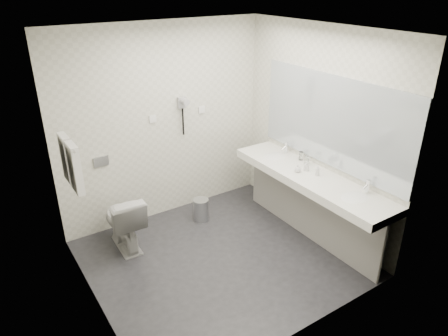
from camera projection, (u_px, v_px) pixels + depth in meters
floor at (220, 258)px, 4.77m from camera, size 2.80×2.80×0.00m
ceiling at (219, 31)px, 3.71m from camera, size 2.80×2.80×0.00m
wall_back at (164, 124)px, 5.22m from camera, size 2.80×0.00×2.80m
wall_front at (310, 215)px, 3.26m from camera, size 2.80×0.00×2.80m
wall_left at (83, 195)px, 3.54m from camera, size 0.00×2.60×2.60m
wall_right at (318, 133)px, 4.94m from camera, size 0.00×2.60×2.60m
vanity_counter at (310, 178)px, 4.84m from camera, size 0.55×2.20×0.10m
vanity_panel at (308, 209)px, 5.03m from camera, size 0.03×2.15×0.75m
vanity_post_near at (382, 252)px, 4.26m from camera, size 0.06×0.06×0.75m
vanity_post_far at (258, 177)px, 5.83m from camera, size 0.06×0.06×0.75m
mirror at (332, 122)px, 4.70m from camera, size 0.02×2.20×1.05m
basin_near at (354, 199)px, 4.33m from camera, size 0.40×0.31×0.05m
basin_far at (274, 157)px, 5.32m from camera, size 0.40×0.31×0.05m
faucet_near at (368, 186)px, 4.39m from camera, size 0.04×0.04×0.15m
faucet_far at (286, 148)px, 5.38m from camera, size 0.04×0.04×0.15m
soap_bottle_a at (306, 166)px, 4.90m from camera, size 0.07×0.07×0.12m
soap_bottle_b at (298, 168)px, 4.86m from camera, size 0.10×0.10×0.09m
soap_bottle_c at (318, 170)px, 4.77m from camera, size 0.06×0.06×0.13m
glass_left at (307, 161)px, 5.04m from camera, size 0.08×0.08×0.12m
glass_right at (301, 156)px, 5.18m from camera, size 0.08×0.08×0.11m
toilet at (123, 221)px, 4.85m from camera, size 0.42×0.71×0.70m
flush_plate at (101, 162)px, 4.91m from camera, size 0.18×0.02×0.12m
pedal_bin at (201, 210)px, 5.46m from camera, size 0.26×0.26×0.29m
bin_lid at (201, 200)px, 5.40m from camera, size 0.21×0.21×0.02m
towel_rail at (66, 142)px, 3.85m from camera, size 0.02×0.62×0.02m
towel_near at (75, 168)px, 3.85m from camera, size 0.07×0.24×0.48m
towel_far at (67, 158)px, 4.06m from camera, size 0.07×0.24×0.48m
dryer_cradle at (182, 102)px, 5.22m from camera, size 0.10×0.04×0.14m
dryer_barrel at (184, 101)px, 5.15m from camera, size 0.08×0.14×0.08m
dryer_cord at (183, 122)px, 5.31m from camera, size 0.02×0.02×0.35m
switch_plate_a at (153, 119)px, 5.10m from camera, size 0.09×0.02×0.09m
switch_plate_b at (202, 110)px, 5.45m from camera, size 0.09×0.02×0.09m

